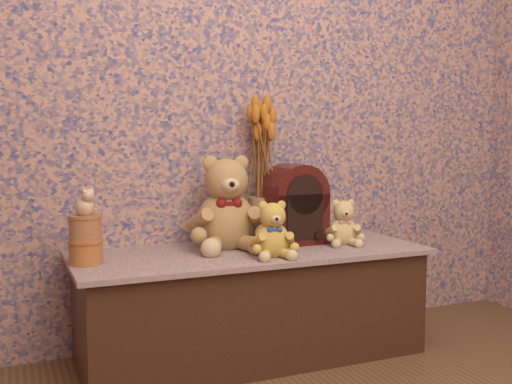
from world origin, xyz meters
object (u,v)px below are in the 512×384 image
Objects in this scene: ceramic_vase at (262,219)px; biscuit_tin_lower at (86,252)px; teddy_small at (343,220)px; cathedral_radio at (294,204)px; teddy_medium at (272,226)px; teddy_large at (226,198)px; cat_figurine at (85,200)px.

biscuit_tin_lower is at bearing -167.43° from ceramic_vase.
cathedral_radio is at bearing 168.89° from teddy_small.
biscuit_tin_lower is at bearing -162.78° from teddy_small.
teddy_medium is 1.92× the size of biscuit_tin_lower.
cathedral_radio is 0.16m from ceramic_vase.
cat_figurine is at bearing -161.48° from teddy_large.
cat_figurine reaches higher than teddy_small.
cat_figurine reaches higher than teddy_medium.
ceramic_vase is at bearing 139.98° from cathedral_radio.
teddy_small is at bearing -22.55° from cat_figurine.
biscuit_tin_lower is (-0.77, -0.17, -0.05)m from ceramic_vase.
cathedral_radio is 3.11× the size of cat_figurine.
teddy_small is 1.07m from cat_figurine.
teddy_medium reaches higher than biscuit_tin_lower.
ceramic_vase is 1.77× the size of cat_figurine.
cathedral_radio reaches higher than ceramic_vase.
teddy_medium is (0.10, -0.23, -0.09)m from teddy_large.
ceramic_vase reaches higher than biscuit_tin_lower.
teddy_large is 0.58m from cat_figurine.
teddy_large is 1.20× the size of cathedral_radio.
teddy_large is 0.27m from teddy_medium.
ceramic_vase is 0.80m from cat_figurine.
ceramic_vase is (0.19, 0.07, -0.11)m from teddy_large.
cathedral_radio is (0.20, 0.21, 0.06)m from teddy_medium.
teddy_medium is 0.67× the size of cathedral_radio.
teddy_medium is at bearing -135.40° from cathedral_radio.
ceramic_vase is at bearing 165.31° from teddy_small.
teddy_medium is 0.40m from teddy_small.
teddy_large is 0.31m from cathedral_radio.
cathedral_radio is 0.89m from biscuit_tin_lower.
biscuit_tin_lower is at bearing -176.50° from cathedral_radio.
teddy_small is 0.61× the size of cathedral_radio.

